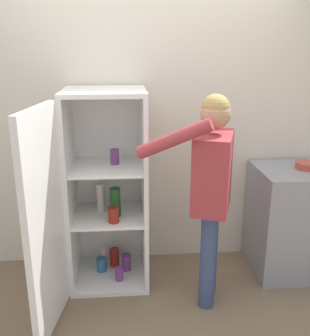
% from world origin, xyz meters
% --- Properties ---
extents(ground_plane, '(12.00, 12.00, 0.00)m').
position_xyz_m(ground_plane, '(0.00, 0.00, 0.00)').
color(ground_plane, '#7A664C').
extents(wall_back, '(7.00, 0.06, 2.55)m').
position_xyz_m(wall_back, '(0.00, 0.98, 1.27)').
color(wall_back, beige).
rests_on(wall_back, ground_plane).
extents(refrigerator, '(0.78, 1.23, 1.61)m').
position_xyz_m(refrigerator, '(-0.39, 0.54, 0.79)').
color(refrigerator, white).
rests_on(refrigerator, ground_plane).
extents(person, '(0.75, 0.57, 1.61)m').
position_xyz_m(person, '(0.45, 0.25, 1.02)').
color(person, '#384770').
rests_on(person, ground_plane).
extents(counter, '(0.62, 0.61, 0.94)m').
position_xyz_m(counter, '(1.25, 0.63, 0.47)').
color(counter, gray).
rests_on(counter, ground_plane).
extents(bowl, '(0.19, 0.19, 0.06)m').
position_xyz_m(bowl, '(1.35, 0.63, 0.97)').
color(bowl, '#B24738').
rests_on(bowl, counter).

